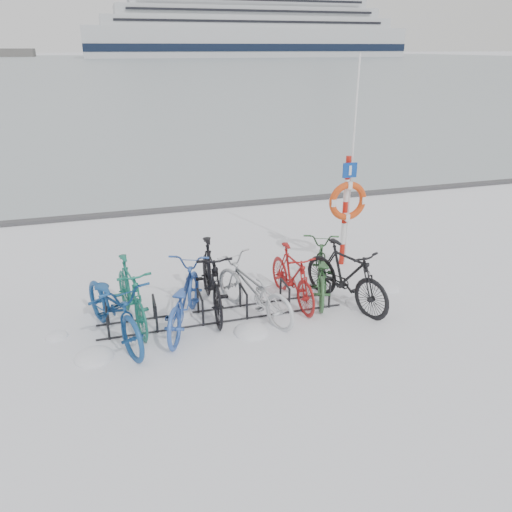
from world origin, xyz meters
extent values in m
plane|color=white|center=(0.00, 0.00, 0.00)|extent=(900.00, 900.00, 0.00)
cube|color=#9CA8B0|center=(0.00, 155.00, 0.01)|extent=(400.00, 298.00, 0.02)
cube|color=#3F3F42|center=(0.00, 5.90, 0.05)|extent=(400.00, 0.25, 0.10)
cylinder|color=black|center=(-1.80, -0.22, 0.22)|extent=(0.04, 0.04, 0.44)
cylinder|color=black|center=(-1.80, 0.22, 0.22)|extent=(0.04, 0.04, 0.44)
cylinder|color=black|center=(-1.80, 0.00, 0.44)|extent=(0.04, 0.44, 0.04)
cylinder|color=black|center=(-1.08, -0.22, 0.22)|extent=(0.04, 0.04, 0.44)
cylinder|color=black|center=(-1.08, 0.22, 0.22)|extent=(0.04, 0.04, 0.44)
cylinder|color=black|center=(-1.08, 0.00, 0.44)|extent=(0.04, 0.44, 0.04)
cylinder|color=black|center=(-0.36, -0.22, 0.22)|extent=(0.04, 0.04, 0.44)
cylinder|color=black|center=(-0.36, 0.22, 0.22)|extent=(0.04, 0.04, 0.44)
cylinder|color=black|center=(-0.36, 0.00, 0.44)|extent=(0.04, 0.44, 0.04)
cylinder|color=black|center=(0.36, -0.22, 0.22)|extent=(0.04, 0.04, 0.44)
cylinder|color=black|center=(0.36, 0.22, 0.22)|extent=(0.04, 0.04, 0.44)
cylinder|color=black|center=(0.36, 0.00, 0.44)|extent=(0.04, 0.44, 0.04)
cylinder|color=black|center=(1.08, -0.22, 0.22)|extent=(0.04, 0.04, 0.44)
cylinder|color=black|center=(1.08, 0.22, 0.22)|extent=(0.04, 0.04, 0.44)
cylinder|color=black|center=(1.08, 0.00, 0.44)|extent=(0.04, 0.44, 0.04)
cylinder|color=black|center=(1.80, -0.22, 0.22)|extent=(0.04, 0.04, 0.44)
cylinder|color=black|center=(1.80, 0.22, 0.22)|extent=(0.04, 0.04, 0.44)
cylinder|color=black|center=(1.80, 0.00, 0.44)|extent=(0.04, 0.44, 0.04)
cylinder|color=black|center=(0.00, -0.22, 0.02)|extent=(4.00, 0.03, 0.03)
cylinder|color=black|center=(0.00, 0.22, 0.02)|extent=(4.00, 0.03, 0.03)
cylinder|color=#B0180E|center=(2.80, 1.42, 0.22)|extent=(0.10, 0.10, 0.44)
cylinder|color=silver|center=(2.80, 1.42, 0.66)|extent=(0.10, 0.10, 0.44)
cylinder|color=#B0180E|center=(2.80, 1.42, 1.10)|extent=(0.10, 0.10, 0.44)
cylinder|color=silver|center=(2.80, 1.42, 1.54)|extent=(0.10, 0.10, 0.44)
cylinder|color=#B0180E|center=(2.80, 1.42, 1.98)|extent=(0.10, 0.10, 0.44)
torus|color=#D14313|center=(2.80, 1.33, 1.35)|extent=(0.77, 0.13, 0.77)
cube|color=#0D3995|center=(2.80, 1.34, 1.95)|extent=(0.28, 0.03, 0.28)
cylinder|color=silver|center=(2.90, 1.47, 2.00)|extent=(0.04, 0.04, 4.00)
cube|color=silver|center=(61.10, 217.77, 5.85)|extent=(136.48, 25.35, 11.70)
cube|color=black|center=(61.10, 205.05, 3.90)|extent=(136.48, 0.30, 2.92)
cube|color=black|center=(61.10, 230.50, 3.90)|extent=(136.48, 0.30, 2.92)
cube|color=silver|center=(61.10, 217.77, 13.65)|extent=(121.86, 23.40, 3.90)
cube|color=silver|center=(61.10, 217.77, 21.45)|extent=(98.46, 20.47, 3.90)
cube|color=black|center=(61.10, 205.88, 17.55)|extent=(107.23, 0.20, 11.70)
imported|color=navy|center=(-1.69, -0.17, 0.55)|extent=(1.38, 2.20, 1.09)
imported|color=#186855|center=(-1.41, 0.22, 0.54)|extent=(0.82, 1.86, 1.08)
imported|color=#2E53A8|center=(-0.64, -0.08, 0.50)|extent=(1.34, 2.03, 1.01)
imported|color=black|center=(-0.10, 0.31, 0.59)|extent=(0.65, 2.00, 1.19)
imported|color=#B9BDC2|center=(0.51, -0.07, 0.49)|extent=(1.37, 1.98, 0.98)
imported|color=maroon|center=(1.28, 0.19, 0.50)|extent=(0.63, 1.72, 1.01)
imported|color=#2E5A30|center=(1.86, 0.33, 0.48)|extent=(1.27, 1.95, 0.97)
imported|color=black|center=(2.11, -0.17, 0.56)|extent=(1.16, 1.95, 1.13)
ellipsoid|color=white|center=(3.10, 0.15, 0.00)|extent=(0.49, 0.49, 0.17)
ellipsoid|color=white|center=(-2.58, 0.09, 0.00)|extent=(0.34, 0.34, 0.12)
ellipsoid|color=white|center=(-0.67, 0.25, 0.00)|extent=(0.45, 0.45, 0.16)
ellipsoid|color=white|center=(0.76, 0.40, 0.00)|extent=(0.35, 0.35, 0.12)
ellipsoid|color=white|center=(0.32, -0.61, 0.00)|extent=(0.56, 0.56, 0.20)
ellipsoid|color=white|center=(-2.02, -0.65, 0.00)|extent=(0.56, 0.56, 0.20)
ellipsoid|color=white|center=(1.26, 0.42, 0.00)|extent=(0.42, 0.42, 0.15)
ellipsoid|color=white|center=(2.36, -0.26, 0.00)|extent=(0.50, 0.50, 0.18)
camera|label=1|loc=(-1.49, -7.05, 4.08)|focal=35.00mm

